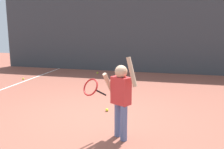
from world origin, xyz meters
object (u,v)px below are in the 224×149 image
at_px(tennis_ball_1, 120,102).
at_px(tennis_ball_3, 23,79).
at_px(tennis_player, 120,95).
at_px(tennis_ball_2, 97,73).
at_px(tennis_ball_0, 107,110).

distance_m(tennis_ball_1, tennis_ball_3, 4.15).
bearing_deg(tennis_player, tennis_ball_2, 139.54).
xyz_separation_m(tennis_player, tennis_ball_3, (-4.15, 3.60, -0.69)).
height_order(tennis_player, tennis_ball_3, tennis_player).
relative_size(tennis_ball_1, tennis_ball_2, 1.00).
height_order(tennis_ball_0, tennis_ball_3, same).
bearing_deg(tennis_ball_1, tennis_ball_3, 154.97).
height_order(tennis_player, tennis_ball_0, tennis_player).
distance_m(tennis_ball_2, tennis_ball_3, 2.69).
relative_size(tennis_player, tennis_ball_2, 20.46).
xyz_separation_m(tennis_player, tennis_ball_0, (-0.54, 1.21, -0.69)).
bearing_deg(tennis_ball_0, tennis_ball_3, 146.36).
xyz_separation_m(tennis_player, tennis_ball_2, (-2.03, 5.26, -0.69)).
distance_m(tennis_ball_0, tennis_ball_1, 0.66).
bearing_deg(tennis_ball_3, tennis_ball_2, 38.05).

